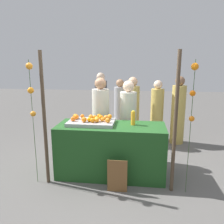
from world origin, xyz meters
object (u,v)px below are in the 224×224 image
at_px(vendor_left, 101,122).
at_px(orange_1, 75,116).
at_px(stall_counter, 111,150).
at_px(chalkboard_sign, 117,176).
at_px(vendor_right, 128,124).
at_px(orange_0, 82,116).
at_px(juice_bottle, 133,118).

bearing_deg(vendor_left, orange_1, -130.74).
bearing_deg(stall_counter, chalkboard_sign, -72.73).
height_order(chalkboard_sign, vendor_right, vendor_right).
height_order(orange_0, chalkboard_sign, orange_0).
xyz_separation_m(stall_counter, orange_0, (-0.55, 0.19, 0.56)).
distance_m(orange_0, orange_1, 0.13).
relative_size(vendor_left, vendor_right, 1.03).
height_order(stall_counter, chalkboard_sign, stall_counter).
bearing_deg(juice_bottle, vendor_left, 139.40).
height_order(stall_counter, orange_1, orange_1).
distance_m(chalkboard_sign, vendor_right, 1.31).
bearing_deg(orange_1, vendor_right, 26.96).
xyz_separation_m(juice_bottle, vendor_left, (-0.67, 0.57, -0.25)).
bearing_deg(vendor_right, chalkboard_sign, -94.26).
distance_m(stall_counter, orange_1, 0.90).
bearing_deg(chalkboard_sign, vendor_left, 111.15).
bearing_deg(juice_bottle, chalkboard_sign, -108.82).
relative_size(stall_counter, orange_1, 24.05).
relative_size(orange_1, juice_bottle, 0.31).
distance_m(stall_counter, chalkboard_sign, 0.61).
distance_m(stall_counter, vendor_right, 0.77).
bearing_deg(stall_counter, orange_0, 160.89).
bearing_deg(orange_1, chalkboard_sign, -40.44).
bearing_deg(orange_0, vendor_right, 30.15).
xyz_separation_m(chalkboard_sign, vendor_left, (-0.46, 1.18, 0.53)).
xyz_separation_m(stall_counter, juice_bottle, (0.38, 0.07, 0.58)).
bearing_deg(vendor_left, vendor_right, 2.26).
distance_m(stall_counter, vendor_left, 0.77).
bearing_deg(juice_bottle, orange_1, 173.87).
bearing_deg(vendor_right, orange_1, -153.04).
xyz_separation_m(orange_0, orange_1, (-0.13, -0.01, 0.00)).
bearing_deg(orange_1, orange_0, 3.82).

